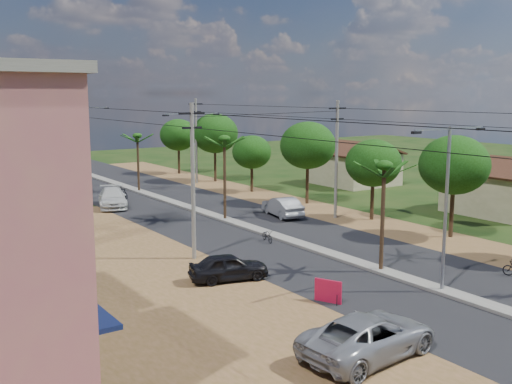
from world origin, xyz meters
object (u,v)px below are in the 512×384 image
Objects in this scene: car_parked_dark at (229,268)px; car_white_far at (113,198)px; car_silver_mid at (282,207)px; car_parked_silver at (369,337)px; roadside_sign at (328,292)px.

car_white_far is at bearing 8.19° from car_parked_dark.
car_white_far is 1.34× the size of car_parked_dark.
car_parked_silver is (-12.54, -21.91, 0.03)m from car_silver_mid.
car_silver_mid is at bearing 34.31° from roadside_sign.
car_parked_dark is at bearing -78.00° from car_white_far.
car_silver_mid is at bearing -34.79° from car_parked_silver.
car_silver_mid reaches higher than car_parked_dark.
car_silver_mid is 0.85× the size of car_white_far.
roadside_sign is at bearing -145.17° from car_parked_dark.
car_parked_dark is (-2.50, -22.55, -0.10)m from car_white_far.
car_parked_silver is 5.77m from roadside_sign.
roadside_sign is (-9.97, -16.75, -0.21)m from car_silver_mid.
car_parked_dark is at bearing -8.07° from car_parked_silver.
car_parked_dark is at bearing 85.40° from roadside_sign.
car_parked_silver is 10.58m from car_parked_dark.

